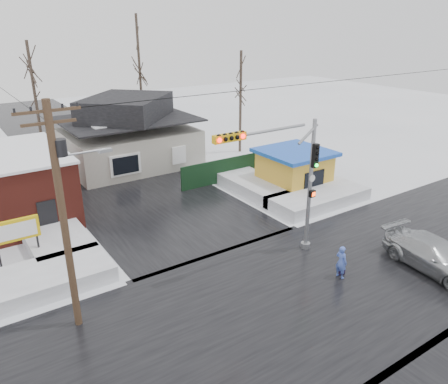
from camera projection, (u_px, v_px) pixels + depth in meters
ground at (287, 300)px, 19.05m from camera, size 120.00×120.00×0.00m
road_ns at (287, 300)px, 19.05m from camera, size 10.00×120.00×0.02m
road_ew at (287, 300)px, 19.05m from camera, size 120.00×10.00×0.02m
snowbank_nw at (32, 283)px, 19.61m from camera, size 7.00×3.00×0.80m
snowbank_ne at (318, 198)px, 28.99m from camera, size 7.00×3.00×0.80m
snowbank_nside_w at (50, 230)px, 24.51m from camera, size 3.00×8.00×0.80m
snowbank_nside_e at (249, 182)px, 31.80m from camera, size 3.00×8.00×0.80m
traffic_signal at (288, 173)px, 20.94m from camera, size 6.05×0.68×7.00m
utility_pole at (64, 207)px, 15.74m from camera, size 3.15×0.44×9.00m
marquee_sign at (16, 232)px, 20.97m from camera, size 2.20×0.21×2.55m
house at (128, 134)px, 36.09m from camera, size 10.40×8.40×5.76m
kiosk at (294, 169)px, 31.17m from camera, size 4.60×4.60×2.88m
fence at (228, 170)px, 32.90m from camera, size 8.00×0.12×1.80m
tree_far_left at (31, 68)px, 34.09m from camera, size 3.00×3.00×10.00m
tree_far_mid at (138, 42)px, 40.26m from camera, size 3.00×3.00×12.00m
tree_far_right at (241, 72)px, 38.09m from camera, size 3.00×3.00×9.00m
pedestrian at (341, 262)px, 20.45m from camera, size 0.44×0.62×1.64m
car at (435, 256)px, 21.13m from camera, size 2.64×5.47×1.53m
shopping_bag at (342, 272)px, 20.90m from camera, size 0.30×0.17×0.35m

